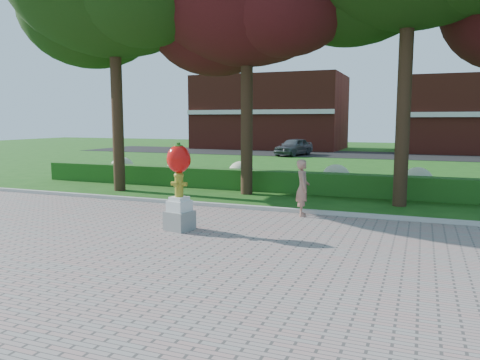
{
  "coord_description": "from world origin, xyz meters",
  "views": [
    {
      "loc": [
        4.13,
        -10.34,
        2.77
      ],
      "look_at": [
        -0.31,
        1.0,
        1.2
      ],
      "focal_mm": 35.0,
      "sensor_mm": 36.0,
      "label": 1
    }
  ],
  "objects": [
    {
      "name": "ground",
      "position": [
        0.0,
        0.0,
        0.0
      ],
      "size": [
        100.0,
        100.0,
        0.0
      ],
      "primitive_type": "plane",
      "color": "#194D13",
      "rests_on": "ground"
    },
    {
      "name": "building_left",
      "position": [
        -10.0,
        34.0,
        3.5
      ],
      "size": [
        14.0,
        8.0,
        7.0
      ],
      "primitive_type": "cube",
      "color": "maroon",
      "rests_on": "ground"
    },
    {
      "name": "woman",
      "position": [
        0.98,
        2.6,
        0.85
      ],
      "size": [
        0.56,
        0.69,
        1.62
      ],
      "primitive_type": "imported",
      "rotation": [
        0.0,
        0.0,
        1.9
      ],
      "color": "#A97260",
      "rests_on": "walkway"
    },
    {
      "name": "parked_car",
      "position": [
        -5.27,
        25.18,
        0.7
      ],
      "size": [
        2.57,
        4.29,
        1.37
      ],
      "primitive_type": "imported",
      "rotation": [
        0.0,
        0.0,
        -0.25
      ],
      "color": "#474B4F",
      "rests_on": "street"
    },
    {
      "name": "street",
      "position": [
        0.0,
        28.0,
        0.01
      ],
      "size": [
        50.0,
        8.0,
        0.02
      ],
      "primitive_type": "cube",
      "color": "black",
      "rests_on": "ground"
    },
    {
      "name": "walkway",
      "position": [
        0.0,
        -4.0,
        0.02
      ],
      "size": [
        40.0,
        14.0,
        0.04
      ],
      "primitive_type": "cube",
      "color": "gray",
      "rests_on": "ground"
    },
    {
      "name": "building_right",
      "position": [
        8.0,
        34.0,
        3.2
      ],
      "size": [
        12.0,
        8.0,
        6.4
      ],
      "primitive_type": "cube",
      "color": "maroon",
      "rests_on": "ground"
    },
    {
      "name": "hydrant_sculpture",
      "position": [
        -1.45,
        -0.23,
        1.2
      ],
      "size": [
        0.7,
        0.7,
        2.18
      ],
      "rotation": [
        0.0,
        0.0,
        -0.22
      ],
      "color": "gray",
      "rests_on": "walkway"
    },
    {
      "name": "curb",
      "position": [
        0.0,
        3.0,
        0.07
      ],
      "size": [
        40.0,
        0.18,
        0.15
      ],
      "primitive_type": "cube",
      "color": "#ADADA5",
      "rests_on": "ground"
    },
    {
      "name": "hydrangea_row",
      "position": [
        0.57,
        8.0,
        0.55
      ],
      "size": [
        20.1,
        1.1,
        0.99
      ],
      "color": "beige",
      "rests_on": "ground"
    },
    {
      "name": "lawn_hedge",
      "position": [
        0.0,
        7.0,
        0.4
      ],
      "size": [
        24.0,
        0.7,
        0.8
      ],
      "primitive_type": "cube",
      "color": "#214513",
      "rests_on": "ground"
    }
  ]
}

